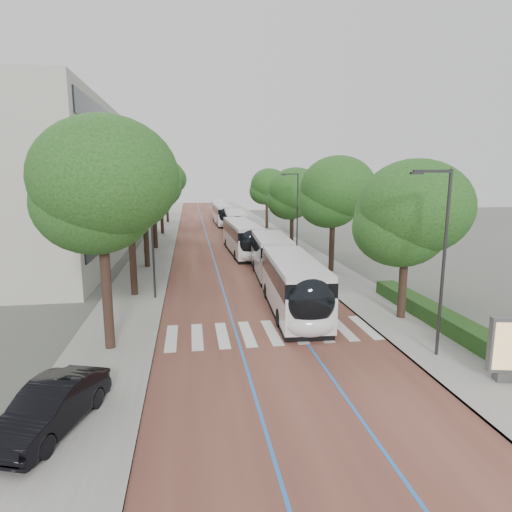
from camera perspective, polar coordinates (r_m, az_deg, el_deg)
The scene contains 23 objects.
ground at distance 21.10m, azimuth 2.07°, elevation -11.17°, with size 160.00×160.00×0.00m, color #51544C.
road at distance 59.87m, azimuth -5.15°, elevation 3.06°, with size 11.00×140.00×0.02m, color brown.
sidewalk_left at distance 59.87m, azimuth -12.34°, elevation 2.90°, with size 4.00×140.00×0.12m, color gray.
sidewalk_right at distance 60.79m, azimuth 1.93°, elevation 3.26°, with size 4.00×140.00×0.12m, color gray.
kerb_left at distance 59.78m, azimuth -10.52°, elevation 2.96°, with size 0.20×140.00×0.14m, color gray.
kerb_right at distance 60.47m, azimuth 0.16°, elevation 3.22°, with size 0.20×140.00×0.14m, color gray.
zebra_crossing at distance 22.05m, azimuth 2.10°, elevation -10.13°, with size 10.55×3.60×0.01m.
lane_line_left at distance 59.79m, azimuth -6.68°, elevation 3.03°, with size 0.12×126.00×0.01m, color blue.
lane_line_right at distance 59.99m, azimuth -3.62°, elevation 3.11°, with size 0.12×126.00×0.01m, color blue.
office_building at distance 49.80m, azimuth -27.54°, elevation 8.47°, with size 18.11×40.00×14.00m.
hedge at distance 24.25m, azimuth 23.92°, elevation -7.87°, with size 1.20×14.00×0.80m, color #1C3F16.
streetlight_near at distance 19.49m, azimuth 23.43°, elevation 0.85°, with size 1.82×0.20×8.00m.
streetlight_far at distance 42.63m, azimuth 5.32°, elevation 6.51°, with size 1.82×0.20×8.00m.
lamp_post_left at distance 27.59m, azimuth -13.64°, elevation 2.59°, with size 0.14×0.14×8.00m, color #2E2D30.
trees_left at distance 45.78m, azimuth -13.68°, elevation 8.89°, with size 6.20×61.17×9.77m.
trees_right at distance 41.63m, azimuth 7.22°, elevation 7.85°, with size 6.04×47.69×8.86m.
lead_bus at distance 28.39m, azimuth 3.57°, elevation -2.03°, with size 3.50×18.50×3.20m.
bus_queued_0 at distance 43.41m, azimuth -1.80°, elevation 2.38°, with size 2.93×12.47×3.20m.
bus_queued_1 at distance 56.65m, azimuth -2.77°, elevation 4.31°, with size 3.13×12.51×3.20m.
bus_queued_2 at distance 70.09m, azimuth -4.41°, elevation 5.49°, with size 2.79×12.45×3.20m.
bus_queued_3 at distance 82.71m, azimuth -4.89°, elevation 6.26°, with size 2.90×12.47×3.20m.
ad_panel at distance 19.00m, azimuth 30.31°, elevation -10.54°, with size 1.25×0.58×2.52m.
parked_car at distance 15.24m, azimuth -25.65°, elevation -17.69°, with size 1.58×4.52×1.49m, color black.
Camera 1 is at (-3.74, -19.24, 7.82)m, focal length 30.00 mm.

